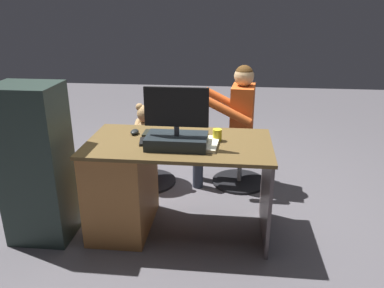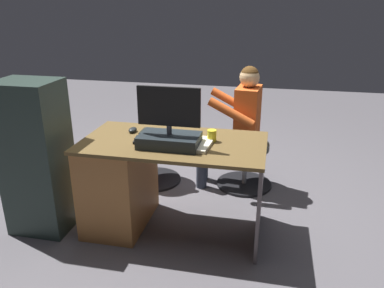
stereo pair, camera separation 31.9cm
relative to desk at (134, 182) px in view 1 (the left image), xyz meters
The scene contains 13 objects.
ground_plane 0.62m from the desk, 136.45° to the right, with size 10.00×10.00×0.00m, color #575359.
desk is the anchor object (origin of this frame).
monitor 0.58m from the desk, 164.31° to the left, with size 0.44×0.26×0.42m.
keyboard 0.46m from the desk, 153.36° to the right, with size 0.42×0.14×0.02m, color black.
computer_mouse 0.38m from the desk, 85.40° to the right, with size 0.06×0.10×0.04m, color black.
cup 0.73m from the desk, behind, with size 0.07×0.07×0.09m, color yellow.
tv_remote 0.36m from the desk, 153.78° to the left, with size 0.04×0.15×0.02m, color black.
notebook_binder 0.63m from the desk, behind, with size 0.22×0.30×0.02m, color beige.
office_chair_teddy 0.79m from the desk, 85.12° to the right, with size 0.53×0.53×0.44m.
teddy_bear 0.82m from the desk, 85.19° to the right, with size 0.25×0.25×0.37m.
visitor_chair 1.20m from the desk, 133.54° to the right, with size 0.53×0.53×0.44m.
person 1.16m from the desk, 130.46° to the right, with size 0.58×0.51×1.15m.
equipment_rack 0.71m from the desk, 15.95° to the left, with size 0.44×0.36×1.17m, color #26342E.
Camera 1 is at (-0.37, 2.90, 1.70)m, focal length 35.79 mm.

